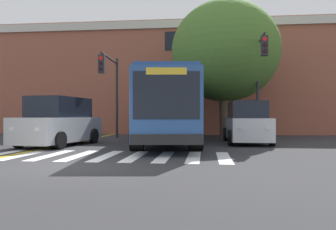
% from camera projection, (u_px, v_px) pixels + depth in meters
% --- Properties ---
extents(ground_plane, '(120.00, 120.00, 0.00)m').
position_uv_depth(ground_plane, '(63.00, 166.00, 9.34)').
color(ground_plane, '#303033').
extents(crosswalk, '(8.68, 3.33, 0.01)m').
position_uv_depth(crosswalk, '(107.00, 156.00, 11.60)').
color(crosswalk, white).
rests_on(crosswalk, ground).
extents(lane_line_yellow_inner, '(0.12, 36.00, 0.01)m').
position_uv_depth(lane_line_yellow_inner, '(114.00, 134.00, 25.89)').
color(lane_line_yellow_inner, gold).
rests_on(lane_line_yellow_inner, ground).
extents(lane_line_yellow_outer, '(0.12, 36.00, 0.01)m').
position_uv_depth(lane_line_yellow_outer, '(116.00, 134.00, 25.88)').
color(lane_line_yellow_outer, gold).
rests_on(lane_line_yellow_outer, ground).
extents(city_bus, '(3.93, 12.55, 3.32)m').
position_uv_depth(city_bus, '(166.00, 108.00, 17.25)').
color(city_bus, '#2D5699').
rests_on(city_bus, ground).
extents(car_silver_near_lane, '(2.70, 5.35, 2.31)m').
position_uv_depth(car_silver_near_lane, '(60.00, 123.00, 15.68)').
color(car_silver_near_lane, '#B7BABF').
rests_on(car_silver_near_lane, ground).
extents(car_white_far_lane, '(2.19, 4.71, 2.16)m').
position_uv_depth(car_white_far_lane, '(247.00, 123.00, 16.97)').
color(car_white_far_lane, white).
rests_on(car_white_far_lane, ground).
extents(car_red_behind_bus, '(2.11, 3.83, 1.67)m').
position_uv_depth(car_red_behind_bus, '(191.00, 124.00, 27.22)').
color(car_red_behind_bus, '#AD1E1E').
rests_on(car_red_behind_bus, ground).
extents(traffic_light_near_corner, '(0.39, 3.06, 5.91)m').
position_uv_depth(traffic_light_near_corner, '(260.00, 70.00, 17.77)').
color(traffic_light_near_corner, '#28282D').
rests_on(traffic_light_near_corner, ground).
extents(traffic_light_overhead, '(0.41, 3.98, 5.17)m').
position_uv_depth(traffic_light_overhead, '(111.00, 81.00, 19.73)').
color(traffic_light_overhead, '#28282D').
rests_on(traffic_light_overhead, ground).
extents(street_tree_curbside_large, '(9.72, 9.71, 8.79)m').
position_uv_depth(street_tree_curbside_large, '(225.00, 52.00, 20.96)').
color(street_tree_curbside_large, brown).
rests_on(street_tree_curbside_large, ground).
extents(building_facade, '(42.98, 9.79, 8.83)m').
position_uv_depth(building_facade, '(177.00, 83.00, 29.71)').
color(building_facade, '#9E5642').
rests_on(building_facade, ground).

